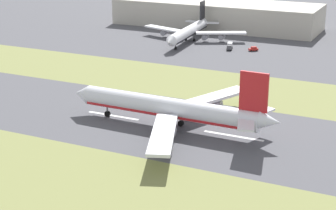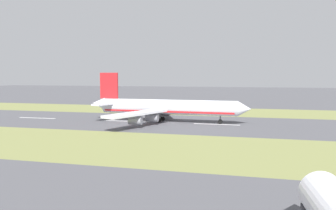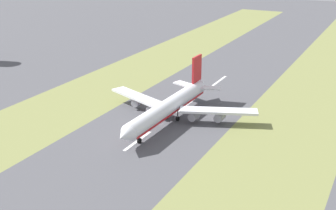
{
  "view_description": "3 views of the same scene",
  "coord_description": "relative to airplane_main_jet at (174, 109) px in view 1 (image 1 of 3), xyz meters",
  "views": [
    {
      "loc": [
        -143.18,
        -69.9,
        59.93
      ],
      "look_at": [
        -1.8,
        -2.6,
        7.0
      ],
      "focal_mm": 60.0,
      "sensor_mm": 36.0,
      "label": 1
    },
    {
      "loc": [
        127.45,
        28.87,
        19.26
      ],
      "look_at": [
        -1.8,
        -2.6,
        7.0
      ],
      "focal_mm": 35.0,
      "sensor_mm": 36.0,
      "label": 2
    },
    {
      "loc": [
        -75.31,
        144.95,
        66.37
      ],
      "look_at": [
        -1.8,
        -2.6,
        7.0
      ],
      "focal_mm": 50.0,
      "sensor_mm": 36.0,
      "label": 3
    }
  ],
  "objects": [
    {
      "name": "terminal_building",
      "position": [
        157.09,
        46.34,
        1.04
      ],
      "size": [
        36.0,
        115.47,
        14.13
      ],
      "primitive_type": "cube",
      "color": "#BCB7A8",
      "rests_on": "ground"
    },
    {
      "name": "airplane_main_jet",
      "position": [
        0.0,
        0.0,
        0.0
      ],
      "size": [
        64.13,
        67.09,
        20.2
      ],
      "color": "silver",
      "rests_on": "ground"
    },
    {
      "name": "grass_median_east",
      "position": [
        46.83,
        4.51,
        -6.02
      ],
      "size": [
        40.0,
        600.0,
        0.01
      ],
      "primitive_type": "cube",
      "color": "olive",
      "rests_on": "ground"
    },
    {
      "name": "ground_plane",
      "position": [
        1.83,
        4.51,
        -6.02
      ],
      "size": [
        800.0,
        800.0,
        0.0
      ],
      "primitive_type": "plane",
      "color": "#4C4C51"
    },
    {
      "name": "service_truck",
      "position": [
        105.51,
        19.84,
        -4.36
      ],
      "size": [
        6.37,
        3.82,
        3.1
      ],
      "color": "#4C4C51",
      "rests_on": "ground"
    },
    {
      "name": "centreline_dash_far",
      "position": [
        1.83,
        21.9,
        -6.01
      ],
      "size": [
        1.2,
        18.0,
        0.01
      ],
      "primitive_type": "cube",
      "color": "silver",
      "rests_on": "ground"
    },
    {
      "name": "apron_car",
      "position": [
        107.18,
        8.7,
        -5.02
      ],
      "size": [
        4.22,
        4.52,
        2.03
      ],
      "color": "#B2231E",
      "rests_on": "ground"
    },
    {
      "name": "airplane_parked_apron",
      "position": [
        113.73,
        44.1,
        -0.85
      ],
      "size": [
        57.77,
        54.95,
        17.36
      ],
      "color": "white",
      "rests_on": "ground"
    },
    {
      "name": "centreline_dash_mid",
      "position": [
        1.83,
        -18.1,
        -6.01
      ],
      "size": [
        1.2,
        18.0,
        0.01
      ],
      "primitive_type": "cube",
      "color": "silver",
      "rests_on": "ground"
    },
    {
      "name": "grass_median_west",
      "position": [
        -43.17,
        4.51,
        -6.02
      ],
      "size": [
        40.0,
        600.0,
        0.01
      ],
      "primitive_type": "cube",
      "color": "olive",
      "rests_on": "ground"
    }
  ]
}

